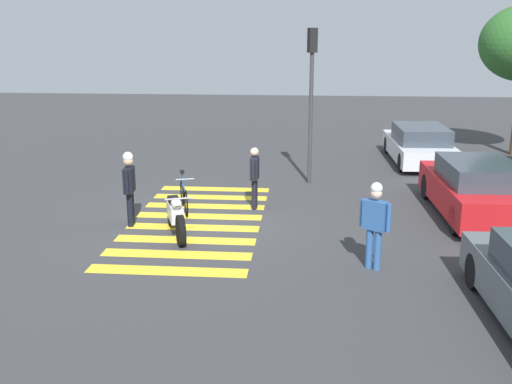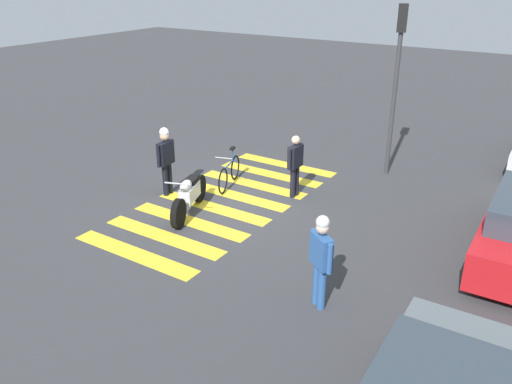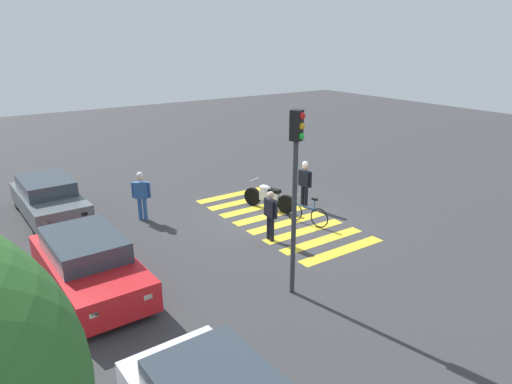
{
  "view_description": "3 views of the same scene",
  "coord_description": "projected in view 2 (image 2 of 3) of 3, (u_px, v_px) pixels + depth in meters",
  "views": [
    {
      "loc": [
        13.93,
        2.67,
        4.55
      ],
      "look_at": [
        -0.13,
        1.47,
        0.75
      ],
      "focal_mm": 42.31,
      "sensor_mm": 36.0,
      "label": 1
    },
    {
      "loc": [
        9.68,
        7.24,
        5.49
      ],
      "look_at": [
        0.84,
        1.51,
        0.92
      ],
      "focal_mm": 36.59,
      "sensor_mm": 36.0,
      "label": 2
    },
    {
      "loc": [
        -12.15,
        9.42,
        6.18
      ],
      "look_at": [
        -0.01,
        1.02,
        1.2
      ],
      "focal_mm": 32.56,
      "sensor_mm": 36.0,
      "label": 3
    }
  ],
  "objects": [
    {
      "name": "ground_plane",
      "position": [
        224.0,
        201.0,
        13.25
      ],
      "size": [
        60.0,
        60.0,
        0.0
      ],
      "primitive_type": "plane",
      "color": "#38383A"
    },
    {
      "name": "police_motorcycle",
      "position": [
        189.0,
        195.0,
        12.42
      ],
      "size": [
        2.1,
        0.98,
        1.06
      ],
      "color": "black",
      "rests_on": "ground_plane"
    },
    {
      "name": "leaning_bicycle",
      "position": [
        229.0,
        173.0,
        14.03
      ],
      "size": [
        1.65,
        0.62,
        1.0
      ],
      "color": "black",
      "rests_on": "ground_plane"
    },
    {
      "name": "officer_on_foot",
      "position": [
        295.0,
        163.0,
        13.19
      ],
      "size": [
        0.66,
        0.22,
        1.63
      ],
      "color": "black",
      "rests_on": "ground_plane"
    },
    {
      "name": "officer_by_motorcycle",
      "position": [
        166.0,
        156.0,
        13.26
      ],
      "size": [
        0.68,
        0.24,
        1.8
      ],
      "color": "black",
      "rests_on": "ground_plane"
    },
    {
      "name": "pedestrian_bystander",
      "position": [
        321.0,
        256.0,
        8.77
      ],
      "size": [
        0.44,
        0.56,
        1.76
      ],
      "color": "#2D5999",
      "rests_on": "ground_plane"
    },
    {
      "name": "crosswalk_stripes",
      "position": [
        224.0,
        201.0,
        13.25
      ],
      "size": [
        6.75,
        3.17,
        0.01
      ],
      "color": "yellow",
      "rests_on": "ground_plane"
    },
    {
      "name": "traffic_light_pole",
      "position": [
        397.0,
        65.0,
        13.85
      ],
      "size": [
        0.36,
        0.31,
        4.62
      ],
      "color": "#38383D",
      "rests_on": "ground_plane"
    }
  ]
}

